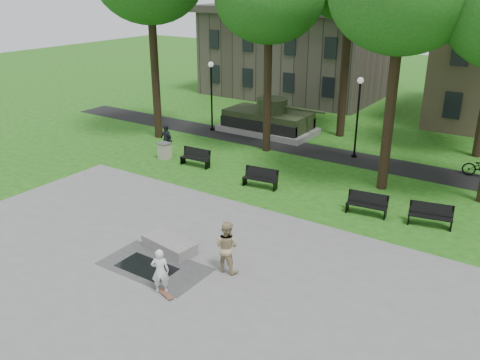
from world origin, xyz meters
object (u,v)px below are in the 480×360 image
Objects in this scene: skateboarder at (160,271)px; friend_watching at (227,247)px; concrete_block at (169,245)px; park_bench_0 at (196,157)px; trash_bin at (165,151)px.

friend_watching reaches higher than skateboarder.
friend_watching is (2.72, 0.01, 0.74)m from concrete_block.
trash_bin is (-2.30, -0.06, -0.04)m from park_bench_0.
trash_bin is (-10.20, 8.14, -0.50)m from friend_watching.
park_bench_0 is 1.90× the size of trash_bin.
friend_watching is (1.03, 2.34, 0.16)m from skateboarder.
friend_watching is at bearing -38.60° from trash_bin.
concrete_block is 2.94m from skateboarder.
skateboarder is at bearing -60.29° from park_bench_0.
skateboarder reaches higher than concrete_block.
friend_watching is at bearing -149.67° from skateboarder.
park_bench_0 is at bearing 1.46° from trash_bin.
trash_bin is at bearing -84.68° from skateboarder.
concrete_block is 2.29× the size of trash_bin.
concrete_block is 1.13× the size of friend_watching.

